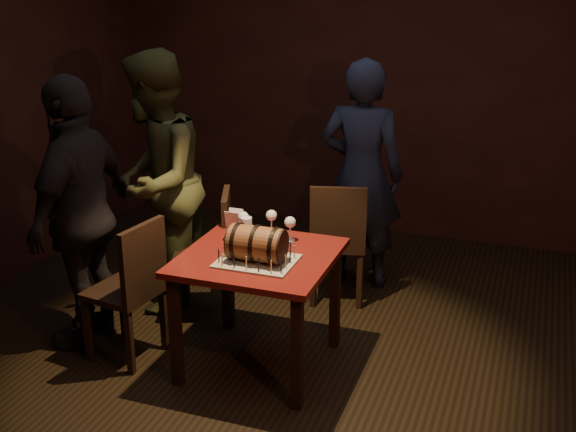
% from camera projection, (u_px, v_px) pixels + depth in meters
% --- Properties ---
extents(room_shell, '(5.04, 5.04, 2.80)m').
position_uv_depth(room_shell, '(287.00, 146.00, 4.20)').
color(room_shell, black).
rests_on(room_shell, ground).
extents(pub_table, '(0.90, 0.90, 0.75)m').
position_uv_depth(pub_table, '(259.00, 271.00, 4.38)').
color(pub_table, '#55100E').
rests_on(pub_table, ground).
extents(cake_board, '(0.45, 0.35, 0.01)m').
position_uv_depth(cake_board, '(257.00, 261.00, 4.23)').
color(cake_board, '#9E977F').
rests_on(cake_board, pub_table).
extents(barrel_cake, '(0.38, 0.22, 0.22)m').
position_uv_depth(barrel_cake, '(257.00, 244.00, 4.19)').
color(barrel_cake, brown).
rests_on(barrel_cake, cake_board).
extents(birthday_candles, '(0.40, 0.30, 0.09)m').
position_uv_depth(birthday_candles, '(257.00, 254.00, 4.22)').
color(birthday_candles, '#F2D491').
rests_on(birthday_candles, cake_board).
extents(wine_glass_left, '(0.07, 0.07, 0.16)m').
position_uv_depth(wine_glass_left, '(243.00, 218.00, 4.61)').
color(wine_glass_left, silver).
rests_on(wine_glass_left, pub_table).
extents(wine_glass_mid, '(0.07, 0.07, 0.16)m').
position_uv_depth(wine_glass_mid, '(271.00, 217.00, 4.64)').
color(wine_glass_mid, silver).
rests_on(wine_glass_mid, pub_table).
extents(wine_glass_right, '(0.07, 0.07, 0.16)m').
position_uv_depth(wine_glass_right, '(290.00, 223.00, 4.52)').
color(wine_glass_right, silver).
rests_on(wine_glass_right, pub_table).
extents(pint_of_ale, '(0.07, 0.07, 0.15)m').
position_uv_depth(pint_of_ale, '(247.00, 229.00, 4.55)').
color(pint_of_ale, silver).
rests_on(pint_of_ale, pub_table).
extents(menu_card, '(0.10, 0.05, 0.13)m').
position_uv_depth(menu_card, '(234.00, 220.00, 4.73)').
color(menu_card, white).
rests_on(menu_card, pub_table).
extents(chair_back, '(0.49, 0.49, 0.93)m').
position_uv_depth(chair_back, '(338.00, 237.00, 5.25)').
color(chair_back, black).
rests_on(chair_back, ground).
extents(chair_left_rear, '(0.52, 0.52, 0.93)m').
position_uv_depth(chair_left_rear, '(213.00, 249.00, 5.03)').
color(chair_left_rear, black).
rests_on(chair_left_rear, ground).
extents(chair_left_front, '(0.46, 0.46, 0.93)m').
position_uv_depth(chair_left_front, '(133.00, 284.00, 4.49)').
color(chair_left_front, black).
rests_on(chair_left_front, ground).
extents(person_back, '(0.66, 0.44, 1.77)m').
position_uv_depth(person_back, '(361.00, 175.00, 5.48)').
color(person_back, '#1B2037').
rests_on(person_back, ground).
extents(person_left_rear, '(0.91, 1.05, 1.86)m').
position_uv_depth(person_left_rear, '(155.00, 182.00, 5.13)').
color(person_left_rear, '#3A3B1D').
rests_on(person_left_rear, ground).
extents(person_left_front, '(0.49, 1.07, 1.79)m').
position_uv_depth(person_left_front, '(81.00, 214.00, 4.60)').
color(person_left_front, black).
rests_on(person_left_front, ground).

